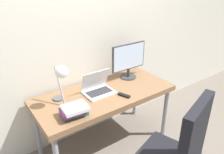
{
  "coord_description": "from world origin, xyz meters",
  "views": [
    {
      "loc": [
        -1.15,
        -1.41,
        1.89
      ],
      "look_at": [
        0.07,
        0.31,
        0.9
      ],
      "focal_mm": 35.0,
      "sensor_mm": 36.0,
      "label": 1
    }
  ],
  "objects_px": {
    "laptop": "(98,88)",
    "book_stack": "(74,111)",
    "desk_lamp": "(61,76)",
    "monitor": "(129,59)",
    "office_chair": "(177,153)"
  },
  "relations": [
    {
      "from": "laptop",
      "to": "office_chair",
      "type": "distance_m",
      "value": 1.04
    },
    {
      "from": "desk_lamp",
      "to": "office_chair",
      "type": "distance_m",
      "value": 1.21
    },
    {
      "from": "laptop",
      "to": "monitor",
      "type": "bearing_deg",
      "value": 12.36
    },
    {
      "from": "laptop",
      "to": "book_stack",
      "type": "height_order",
      "value": "laptop"
    },
    {
      "from": "laptop",
      "to": "office_chair",
      "type": "bearing_deg",
      "value": -84.16
    },
    {
      "from": "laptop",
      "to": "book_stack",
      "type": "xyz_separation_m",
      "value": [
        -0.41,
        -0.25,
        0.0
      ]
    },
    {
      "from": "desk_lamp",
      "to": "book_stack",
      "type": "xyz_separation_m",
      "value": [
        0.0,
        -0.22,
        -0.27
      ]
    },
    {
      "from": "laptop",
      "to": "desk_lamp",
      "type": "bearing_deg",
      "value": -176.28
    },
    {
      "from": "laptop",
      "to": "office_chair",
      "type": "xyz_separation_m",
      "value": [
        0.1,
        -1.02,
        -0.18
      ]
    },
    {
      "from": "monitor",
      "to": "office_chair",
      "type": "relative_size",
      "value": 0.44
    },
    {
      "from": "desk_lamp",
      "to": "laptop",
      "type": "bearing_deg",
      "value": 3.72
    },
    {
      "from": "book_stack",
      "to": "laptop",
      "type": "bearing_deg",
      "value": 31.26
    },
    {
      "from": "office_chair",
      "to": "laptop",
      "type": "bearing_deg",
      "value": 95.84
    },
    {
      "from": "desk_lamp",
      "to": "book_stack",
      "type": "distance_m",
      "value": 0.35
    },
    {
      "from": "office_chair",
      "to": "book_stack",
      "type": "distance_m",
      "value": 0.95
    }
  ]
}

